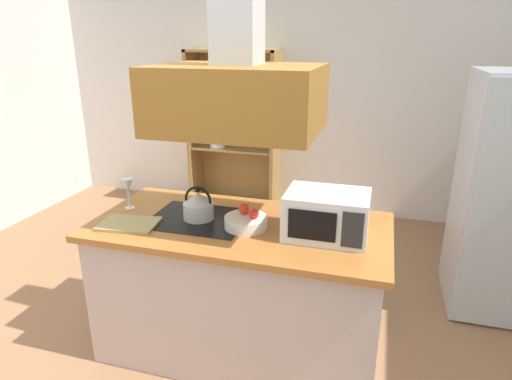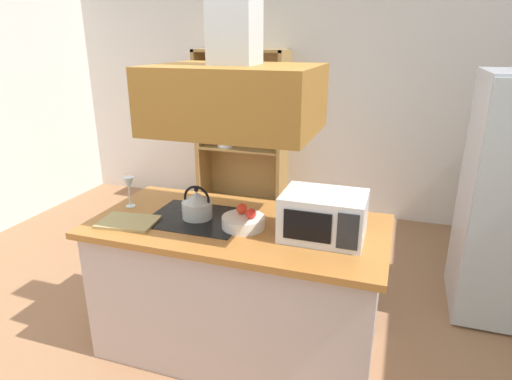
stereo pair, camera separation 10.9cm
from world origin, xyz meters
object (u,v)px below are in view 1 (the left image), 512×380
at_px(cutting_board, 129,224).
at_px(fruit_bowl, 246,221).
at_px(microwave, 327,215).
at_px(wine_glass_on_counter, 128,187).
at_px(dish_cabinet, 235,141).
at_px(kettle, 198,205).

xyz_separation_m(cutting_board, fruit_bowl, (0.69, 0.17, 0.03)).
distance_m(microwave, wine_glass_on_counter, 1.31).
relative_size(dish_cabinet, wine_glass_on_counter, 8.98).
distance_m(cutting_board, fruit_bowl, 0.71).
bearing_deg(dish_cabinet, wine_glass_on_counter, -87.79).
xyz_separation_m(microwave, wine_glass_on_counter, (-1.31, 0.06, 0.02)).
bearing_deg(cutting_board, microwave, 9.18).
bearing_deg(cutting_board, wine_glass_on_counter, 120.80).
height_order(microwave, fruit_bowl, microwave).
bearing_deg(wine_glass_on_counter, fruit_bowl, -5.37).
relative_size(dish_cabinet, cutting_board, 5.44).
height_order(dish_cabinet, cutting_board, dish_cabinet).
distance_m(dish_cabinet, fruit_bowl, 2.67).
distance_m(cutting_board, microwave, 1.18).
bearing_deg(wine_glass_on_counter, cutting_board, -59.20).
distance_m(wine_glass_on_counter, fruit_bowl, 0.85).
bearing_deg(wine_glass_on_counter, microwave, -2.62).
height_order(dish_cabinet, kettle, dish_cabinet).
distance_m(microwave, fruit_bowl, 0.48).
height_order(dish_cabinet, wine_glass_on_counter, dish_cabinet).
relative_size(dish_cabinet, kettle, 8.76).
relative_size(cutting_board, fruit_bowl, 1.32).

